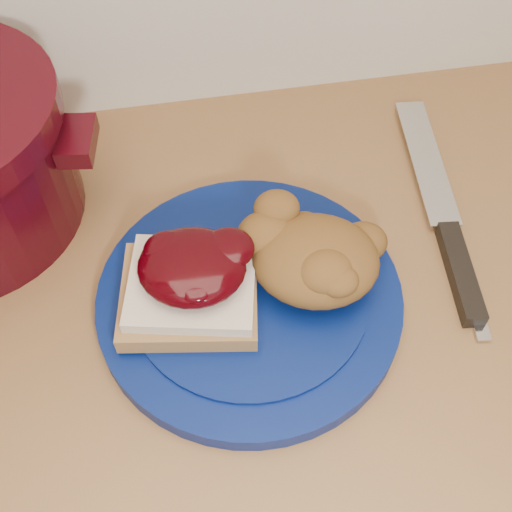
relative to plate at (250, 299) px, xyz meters
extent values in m
cube|color=beige|center=(0.00, 0.01, -0.48)|extent=(4.00, 0.60, 0.86)
cylinder|color=#051552|center=(0.00, 0.00, 0.00)|extent=(0.36, 0.36, 0.02)
cube|color=olive|center=(-0.06, 0.00, 0.02)|extent=(0.14, 0.13, 0.02)
cube|color=beige|center=(-0.05, 0.00, 0.04)|extent=(0.13, 0.12, 0.01)
ellipsoid|color=black|center=(-0.05, 0.00, 0.06)|extent=(0.12, 0.11, 0.03)
ellipsoid|color=brown|center=(0.06, 0.00, 0.04)|extent=(0.14, 0.13, 0.06)
cube|color=black|center=(0.21, -0.01, 0.00)|extent=(0.04, 0.12, 0.02)
cube|color=silver|center=(0.23, 0.15, 0.00)|extent=(0.06, 0.20, 0.00)
cube|color=silver|center=(0.22, 0.00, -0.01)|extent=(0.04, 0.17, 0.00)
cube|color=black|center=(-0.14, 0.15, 0.09)|extent=(0.04, 0.06, 0.02)
camera|label=1|loc=(-0.05, -0.33, 0.52)|focal=45.00mm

